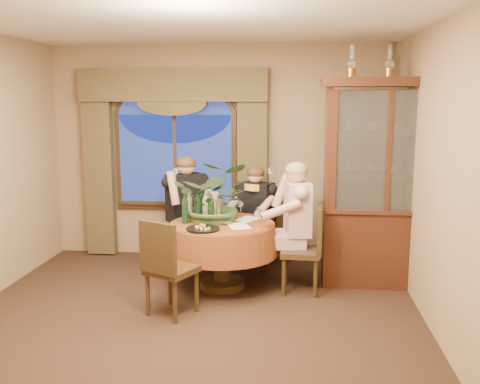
# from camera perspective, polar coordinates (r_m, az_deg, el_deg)

# --- Properties ---
(floor) EXTENTS (5.00, 5.00, 0.00)m
(floor) POSITION_cam_1_polar(r_m,az_deg,el_deg) (5.05, -6.00, -14.82)
(floor) COLOR black
(floor) RESTS_ON ground
(wall_back) EXTENTS (4.50, 0.00, 4.50)m
(wall_back) POSITION_cam_1_polar(r_m,az_deg,el_deg) (7.09, -2.06, 4.19)
(wall_back) COLOR #917556
(wall_back) RESTS_ON ground
(wall_right) EXTENTS (0.00, 5.00, 5.00)m
(wall_right) POSITION_cam_1_polar(r_m,az_deg,el_deg) (4.71, 21.51, 0.56)
(wall_right) COLOR #917556
(wall_right) RESTS_ON ground
(ceiling) EXTENTS (5.00, 5.00, 0.00)m
(ceiling) POSITION_cam_1_polar(r_m,az_deg,el_deg) (4.64, -6.66, 18.42)
(ceiling) COLOR white
(ceiling) RESTS_ON wall_back
(window) EXTENTS (1.62, 0.10, 1.32)m
(window) POSITION_cam_1_polar(r_m,az_deg,el_deg) (7.14, -6.91, 3.36)
(window) COLOR navy
(window) RESTS_ON wall_back
(arched_transom) EXTENTS (1.60, 0.06, 0.44)m
(arched_transom) POSITION_cam_1_polar(r_m,az_deg,el_deg) (7.09, -7.05, 9.63)
(arched_transom) COLOR navy
(arched_transom) RESTS_ON wall_back
(drapery_left) EXTENTS (0.38, 0.14, 2.32)m
(drapery_left) POSITION_cam_1_polar(r_m,az_deg,el_deg) (7.40, -14.79, 2.40)
(drapery_left) COLOR #453B24
(drapery_left) RESTS_ON floor
(drapery_right) EXTENTS (0.38, 0.14, 2.32)m
(drapery_right) POSITION_cam_1_polar(r_m,az_deg,el_deg) (6.95, 1.34, 2.25)
(drapery_right) COLOR #453B24
(drapery_right) RESTS_ON floor
(swag_valance) EXTENTS (2.45, 0.16, 0.42)m
(swag_valance) POSITION_cam_1_polar(r_m,az_deg,el_deg) (7.01, -7.23, 11.26)
(swag_valance) COLOR #453B24
(swag_valance) RESTS_ON wall_back
(dining_table) EXTENTS (1.47, 1.47, 0.75)m
(dining_table) POSITION_cam_1_polar(r_m,az_deg,el_deg) (6.04, -1.90, -6.75)
(dining_table) COLOR maroon
(dining_table) RESTS_ON floor
(china_cabinet) EXTENTS (1.44, 0.57, 2.34)m
(china_cabinet) POSITION_cam_1_polar(r_m,az_deg,el_deg) (6.21, 15.09, 0.88)
(china_cabinet) COLOR #36170F
(china_cabinet) RESTS_ON floor
(oil_lamp_left) EXTENTS (0.11, 0.11, 0.34)m
(oil_lamp_left) POSITION_cam_1_polar(r_m,az_deg,el_deg) (6.10, 11.80, 13.46)
(oil_lamp_left) COLOR #A5722D
(oil_lamp_left) RESTS_ON china_cabinet
(oil_lamp_center) EXTENTS (0.11, 0.11, 0.34)m
(oil_lamp_center) POSITION_cam_1_polar(r_m,az_deg,el_deg) (6.15, 15.67, 13.28)
(oil_lamp_center) COLOR #A5722D
(oil_lamp_center) RESTS_ON china_cabinet
(oil_lamp_right) EXTENTS (0.11, 0.11, 0.34)m
(oil_lamp_right) POSITION_cam_1_polar(r_m,az_deg,el_deg) (6.23, 19.45, 13.04)
(oil_lamp_right) COLOR #A5722D
(oil_lamp_right) RESTS_ON china_cabinet
(chair_right) EXTENTS (0.44, 0.44, 0.96)m
(chair_right) POSITION_cam_1_polar(r_m,az_deg,el_deg) (5.92, 6.47, -6.10)
(chair_right) COLOR black
(chair_right) RESTS_ON floor
(chair_back_right) EXTENTS (0.58, 0.58, 0.96)m
(chair_back_right) POSITION_cam_1_polar(r_m,az_deg,el_deg) (6.67, 2.64, -4.22)
(chair_back_right) COLOR black
(chair_back_right) RESTS_ON floor
(chair_back) EXTENTS (0.58, 0.58, 0.96)m
(chair_back) POSITION_cam_1_polar(r_m,az_deg,el_deg) (6.75, -5.12, -4.06)
(chair_back) COLOR black
(chair_back) RESTS_ON floor
(chair_front_left) EXTENTS (0.56, 0.56, 0.96)m
(chair_front_left) POSITION_cam_1_polar(r_m,az_deg,el_deg) (5.33, -7.29, -7.95)
(chair_front_left) COLOR black
(chair_front_left) RESTS_ON floor
(person_pink) EXTENTS (0.54, 0.58, 1.43)m
(person_pink) POSITION_cam_1_polar(r_m,az_deg,el_deg) (6.02, 6.13, -3.51)
(person_pink) COLOR beige
(person_pink) RESTS_ON floor
(person_back) EXTENTS (0.69, 0.68, 1.42)m
(person_back) POSITION_cam_1_polar(r_m,az_deg,el_deg) (6.68, -5.78, -2.20)
(person_back) COLOR black
(person_back) RESTS_ON floor
(person_scarf) EXTENTS (0.60, 0.58, 1.30)m
(person_scarf) POSITION_cam_1_polar(r_m,az_deg,el_deg) (6.64, 1.72, -2.75)
(person_scarf) COLOR black
(person_scarf) RESTS_ON floor
(stoneware_vase) EXTENTS (0.17, 0.17, 0.31)m
(stoneware_vase) POSITION_cam_1_polar(r_m,az_deg,el_deg) (6.07, -2.81, -1.51)
(stoneware_vase) COLOR #9C7A61
(stoneware_vase) RESTS_ON dining_table
(centerpiece_plant) EXTENTS (0.89, 0.98, 0.77)m
(centerpiece_plant) POSITION_cam_1_polar(r_m,az_deg,el_deg) (5.96, -2.61, 2.46)
(centerpiece_plant) COLOR #34522F
(centerpiece_plant) RESTS_ON dining_table
(olive_bowl) EXTENTS (0.14, 0.14, 0.04)m
(olive_bowl) POSITION_cam_1_polar(r_m,az_deg,el_deg) (5.86, -1.63, -3.25)
(olive_bowl) COLOR #4A6131
(olive_bowl) RESTS_ON dining_table
(cheese_platter) EXTENTS (0.35, 0.35, 0.02)m
(cheese_platter) POSITION_cam_1_polar(r_m,az_deg,el_deg) (5.63, -3.97, -3.95)
(cheese_platter) COLOR black
(cheese_platter) RESTS_ON dining_table
(wine_bottle_0) EXTENTS (0.07, 0.07, 0.33)m
(wine_bottle_0) POSITION_cam_1_polar(r_m,az_deg,el_deg) (6.13, -4.12, -1.32)
(wine_bottle_0) COLOR black
(wine_bottle_0) RESTS_ON dining_table
(wine_bottle_1) EXTENTS (0.07, 0.07, 0.33)m
(wine_bottle_1) POSITION_cam_1_polar(r_m,az_deg,el_deg) (5.91, -5.89, -1.79)
(wine_bottle_1) COLOR black
(wine_bottle_1) RESTS_ON dining_table
(wine_bottle_2) EXTENTS (0.07, 0.07, 0.33)m
(wine_bottle_2) POSITION_cam_1_polar(r_m,az_deg,el_deg) (6.04, -5.41, -1.52)
(wine_bottle_2) COLOR tan
(wine_bottle_2) RESTS_ON dining_table
(wine_bottle_3) EXTENTS (0.07, 0.07, 0.33)m
(wine_bottle_3) POSITION_cam_1_polar(r_m,az_deg,el_deg) (5.99, -3.72, -1.59)
(wine_bottle_3) COLOR tan
(wine_bottle_3) RESTS_ON dining_table
(wine_bottle_4) EXTENTS (0.07, 0.07, 0.33)m
(wine_bottle_4) POSITION_cam_1_polar(r_m,az_deg,el_deg) (5.96, -4.56, -1.66)
(wine_bottle_4) COLOR black
(wine_bottle_4) RESTS_ON dining_table
(wine_bottle_5) EXTENTS (0.07, 0.07, 0.33)m
(wine_bottle_5) POSITION_cam_1_polar(r_m,az_deg,el_deg) (5.89, -3.10, -1.78)
(wine_bottle_5) COLOR black
(wine_bottle_5) RESTS_ON dining_table
(tasting_paper_0) EXTENTS (0.31, 0.36, 0.00)m
(tasting_paper_0) POSITION_cam_1_polar(r_m,az_deg,el_deg) (5.77, -0.14, -3.65)
(tasting_paper_0) COLOR white
(tasting_paper_0) RESTS_ON dining_table
(tasting_paper_1) EXTENTS (0.33, 0.36, 0.00)m
(tasting_paper_1) POSITION_cam_1_polar(r_m,az_deg,el_deg) (6.09, 0.77, -2.91)
(tasting_paper_1) COLOR white
(tasting_paper_1) RESTS_ON dining_table
(wine_glass_person_pink) EXTENTS (0.07, 0.07, 0.18)m
(wine_glass_person_pink) POSITION_cam_1_polar(r_m,az_deg,el_deg) (5.94, 2.05, -2.40)
(wine_glass_person_pink) COLOR silver
(wine_glass_person_pink) RESTS_ON dining_table
(wine_glass_person_back) EXTENTS (0.07, 0.07, 0.18)m
(wine_glass_person_back) POSITION_cam_1_polar(r_m,az_deg,el_deg) (6.27, -3.90, -1.76)
(wine_glass_person_back) COLOR silver
(wine_glass_person_back) RESTS_ON dining_table
(wine_glass_person_scarf) EXTENTS (0.07, 0.07, 0.18)m
(wine_glass_person_scarf) POSITION_cam_1_polar(r_m,az_deg,el_deg) (6.27, 0.06, -1.74)
(wine_glass_person_scarf) COLOR silver
(wine_glass_person_scarf) RESTS_ON dining_table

